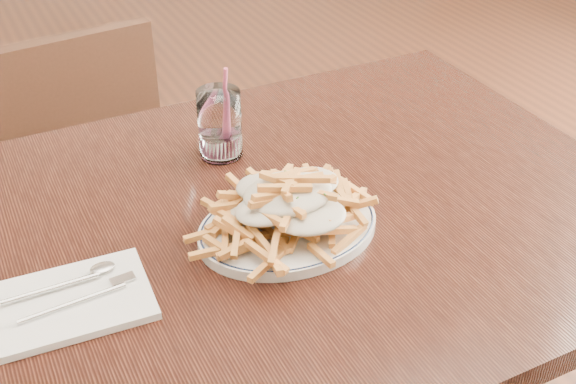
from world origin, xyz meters
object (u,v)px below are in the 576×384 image
chair_far (73,168)px  fries_plate (288,228)px  loaded_fries (288,201)px  table (251,263)px  water_glass (220,128)px

chair_far → fries_plate: (0.17, -0.79, 0.29)m
fries_plate → loaded_fries: size_ratio=1.12×
chair_far → fries_plate: chair_far is taller
table → water_glass: 0.23m
loaded_fries → water_glass: bearing=90.6°
chair_far → fries_plate: size_ratio=2.69×
fries_plate → water_glass: (-0.00, 0.24, 0.04)m
table → chair_far: size_ratio=1.46×
table → water_glass: (0.04, 0.19, 0.13)m
loaded_fries → water_glass: 0.24m
table → chair_far: (-0.14, 0.74, -0.21)m
water_glass → table: bearing=-100.5°
table → chair_far: chair_far is taller
table → fries_plate: bearing=-53.2°
table → water_glass: water_glass is taller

